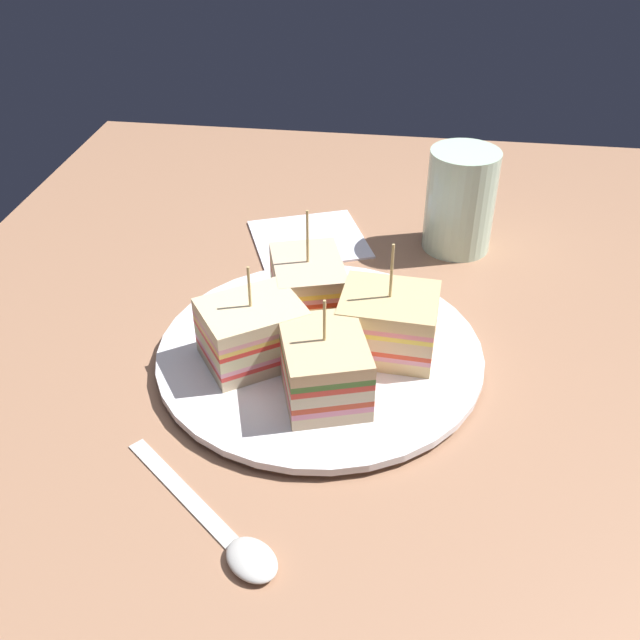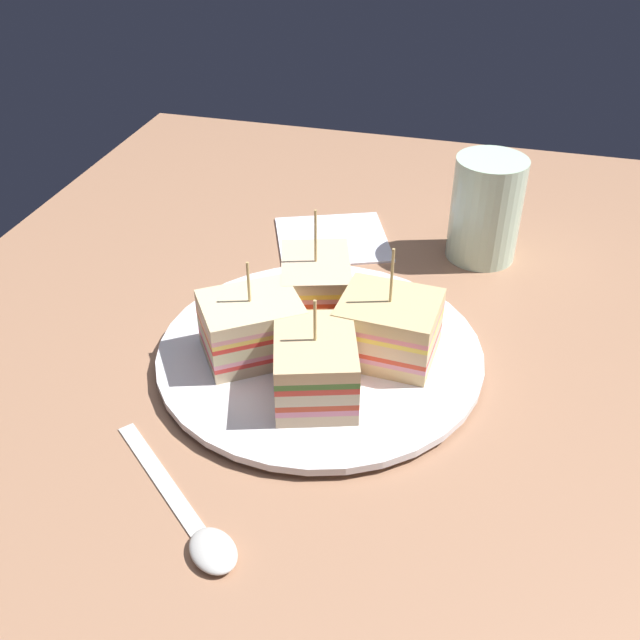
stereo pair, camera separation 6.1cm
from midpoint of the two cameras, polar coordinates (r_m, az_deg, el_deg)
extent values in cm
cube|color=#A07255|center=(63.67, 2.73, -3.85)|extent=(105.49, 79.65, 1.80)
cylinder|color=white|center=(62.94, 2.76, -3.02)|extent=(17.27, 17.27, 0.55)
cylinder|color=white|center=(62.56, 2.77, -2.59)|extent=(27.85, 27.85, 0.67)
cube|color=beige|center=(57.60, 2.65, -5.41)|extent=(9.41, 8.32, 1.06)
cube|color=#9E7242|center=(60.57, 2.35, -3.01)|extent=(2.14, 5.92, 1.06)
cube|color=pink|center=(57.09, 2.67, -4.81)|extent=(9.41, 8.32, 0.52)
cube|color=#D14528|center=(56.76, 2.69, -4.42)|extent=(9.41, 8.32, 0.52)
cube|color=beige|center=(56.26, 2.71, -3.80)|extent=(9.41, 8.32, 1.06)
cube|color=#9E7242|center=(59.29, 2.40, -1.43)|extent=(2.14, 5.92, 1.06)
cube|color=#E44434|center=(55.76, 2.73, -3.18)|extent=(9.41, 8.32, 0.52)
cube|color=#4A7C31|center=(55.44, 2.74, -2.76)|extent=(9.41, 8.32, 0.52)
cube|color=#E1BE89|center=(54.96, 2.77, -2.12)|extent=(9.41, 8.32, 1.06)
cylinder|color=tan|center=(53.58, 2.84, -0.16)|extent=(0.24, 0.24, 3.57)
cube|color=#DABB7D|center=(62.00, 8.07, -2.27)|extent=(7.26, 8.36, 1.18)
cube|color=#9E7242|center=(62.59, 4.61, -1.58)|extent=(6.60, 0.77, 1.18)
cube|color=pink|center=(61.51, 8.13, -1.67)|extent=(7.26, 8.36, 0.45)
cube|color=#CD4127|center=(61.25, 8.16, -1.34)|extent=(7.26, 8.36, 0.45)
cube|color=#D2B88C|center=(60.77, 8.22, -0.72)|extent=(7.26, 8.36, 1.18)
cube|color=#B2844C|center=(61.37, 4.70, -0.03)|extent=(6.60, 0.77, 1.18)
cube|color=#EFD54A|center=(60.30, 8.29, -0.10)|extent=(7.26, 8.36, 0.45)
cube|color=pink|center=(60.04, 8.32, 0.25)|extent=(7.26, 8.36, 0.45)
cube|color=#DABB80|center=(59.58, 8.39, 0.89)|extent=(7.26, 8.36, 1.18)
cylinder|color=tan|center=(57.93, 8.64, 3.35)|extent=(0.24, 0.24, 4.87)
cube|color=beige|center=(66.63, 2.27, 1.00)|extent=(9.33, 8.10, 1.00)
cube|color=#B2844C|center=(63.49, 2.51, -0.98)|extent=(2.04, 5.76, 1.00)
cube|color=pink|center=(66.22, 2.29, 1.52)|extent=(9.33, 8.10, 0.46)
cube|color=#4A7B3D|center=(65.97, 2.30, 1.86)|extent=(9.33, 8.10, 0.46)
cube|color=beige|center=(65.57, 2.31, 2.39)|extent=(9.33, 8.10, 1.00)
cube|color=#B2844C|center=(62.37, 2.56, 0.44)|extent=(2.04, 5.76, 1.00)
cube|color=red|center=(65.17, 2.33, 2.92)|extent=(9.33, 8.10, 0.46)
cube|color=pink|center=(64.92, 2.34, 3.27)|extent=(9.33, 8.10, 0.46)
cube|color=#F4CF4B|center=(64.68, 2.35, 3.61)|extent=(9.33, 8.10, 0.46)
cube|color=beige|center=(64.30, 2.36, 4.16)|extent=(9.33, 8.10, 1.00)
cylinder|color=tan|center=(62.79, 2.43, 6.49)|extent=(0.24, 0.24, 4.97)
cube|color=beige|center=(61.58, -2.48, -2.27)|extent=(9.68, 10.09, 1.06)
cube|color=#9E7242|center=(62.55, 0.91, -1.55)|extent=(5.28, 3.76, 1.06)
cube|color=#E23B36|center=(61.13, -2.50, -1.72)|extent=(9.68, 10.09, 0.42)
cube|color=pink|center=(60.88, -2.51, -1.41)|extent=(9.68, 10.09, 0.42)
cube|color=beige|center=(60.44, -2.52, -0.84)|extent=(9.68, 10.09, 1.06)
cube|color=#9E7242|center=(61.43, 0.93, -0.13)|extent=(5.28, 3.76, 1.06)
cube|color=red|center=(60.00, -2.54, -0.28)|extent=(9.68, 10.09, 0.42)
cube|color=#F2C855|center=(59.76, -2.55, 0.05)|extent=(9.68, 10.09, 0.42)
cube|color=pink|center=(59.51, -2.56, 0.38)|extent=(9.68, 10.09, 0.42)
cube|color=beige|center=(59.09, -2.58, 0.97)|extent=(9.68, 10.09, 1.06)
cylinder|color=tan|center=(57.79, -2.64, 2.89)|extent=(0.24, 0.24, 3.64)
cylinder|color=#E6C76D|center=(63.52, 2.73, -1.20)|extent=(4.99, 4.99, 0.47)
cylinder|color=#DDBE6A|center=(62.08, 1.78, -1.68)|extent=(4.99, 5.00, 0.53)
cylinder|color=#E5B858|center=(61.32, 0.29, -1.32)|extent=(4.52, 4.52, 0.34)
cylinder|color=#E0CD69|center=(60.45, 2.60, -1.43)|extent=(4.68, 4.66, 0.73)
cube|color=silver|center=(53.67, -9.16, -12.21)|extent=(9.15, 10.54, 0.25)
ellipsoid|color=silver|center=(48.73, -4.69, -17.72)|extent=(4.69, 4.82, 1.00)
cube|color=white|center=(80.55, 3.14, 6.35)|extent=(14.73, 15.16, 0.50)
cylinder|color=silver|center=(77.75, 15.07, 8.32)|extent=(7.22, 7.22, 10.88)
cylinder|color=white|center=(78.98, 14.77, 6.56)|extent=(6.64, 6.64, 5.41)
camera|label=1|loc=(0.03, -87.14, 2.04)|focal=40.90mm
camera|label=2|loc=(0.03, 92.86, -2.04)|focal=40.90mm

